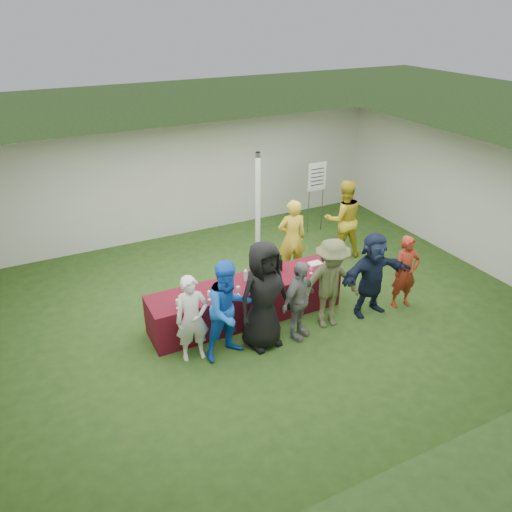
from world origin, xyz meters
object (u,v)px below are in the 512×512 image
staff_back (343,219)px  customer_6 (405,272)px  dump_bucket (331,264)px  customer_0 (192,319)px  wine_list_sign (317,182)px  staff_pourer (292,238)px  customer_2 (264,296)px  customer_1 (229,310)px  serving_table (246,301)px  customer_3 (299,301)px  customer_5 (372,274)px  customer_4 (331,284)px

staff_back → customer_6: bearing=100.0°
dump_bucket → customer_0: customer_0 is taller
wine_list_sign → staff_pourer: (-1.66, -1.67, -0.47)m
staff_pourer → customer_0: 3.33m
staff_pourer → customer_6: (1.29, -2.04, -0.12)m
wine_list_sign → dump_bucket: bearing=-117.8°
wine_list_sign → customer_2: 4.90m
wine_list_sign → customer_2: (-3.32, -3.60, -0.35)m
customer_0 → customer_1: customer_1 is taller
serving_table → customer_0: customer_0 is taller
dump_bucket → customer_6: bearing=-30.9°
wine_list_sign → customer_3: (-2.69, -3.68, -0.58)m
staff_back → customer_6: staff_back is taller
customer_0 → customer_5: 3.42m
staff_pourer → customer_1: bearing=51.7°
customer_0 → customer_2: (1.19, -0.18, 0.21)m
staff_pourer → staff_back: bearing=-158.7°
customer_0 → customer_6: (4.13, -0.30, -0.03)m
staff_back → customer_2: customer_2 is taller
wine_list_sign → customer_3: bearing=-126.1°
staff_back → customer_0: 4.76m
customer_6 → dump_bucket: bearing=156.7°
serving_table → dump_bucket: size_ratio=14.85×
serving_table → customer_1: (-0.70, -0.83, 0.49)m
dump_bucket → customer_5: (0.49, -0.63, -0.03)m
dump_bucket → staff_pourer: (-0.08, 1.31, 0.01)m
serving_table → staff_pourer: bearing=34.6°
serving_table → customer_2: size_ratio=1.87×
dump_bucket → customer_5: size_ratio=0.15×
customer_5 → customer_4: bearing=179.6°
customer_1 → customer_3: bearing=-11.9°
customer_0 → staff_back: bearing=31.9°
wine_list_sign → customer_4: (-2.00, -3.62, -0.46)m
staff_pourer → customer_0: bearing=43.0°
customer_3 → customer_4: size_ratio=0.86×
dump_bucket → customer_2: 1.85m
staff_pourer → customer_4: size_ratio=0.99×
serving_table → customer_3: size_ratio=2.46×
customer_2 → customer_3: bearing=-14.8°
customer_0 → customer_3: customer_0 is taller
customer_0 → customer_5: (3.42, -0.20, 0.06)m
customer_5 → customer_6: bearing=-7.8°
wine_list_sign → customer_5: (-1.09, -3.62, -0.50)m
dump_bucket → customer_1: size_ratio=0.14×
serving_table → customer_3: customer_3 is taller
wine_list_sign → customer_4: bearing=-118.9°
staff_back → customer_6: 2.30m
wine_list_sign → customer_6: wine_list_sign is taller
customer_3 → customer_4: (0.69, 0.06, 0.12)m
staff_back → customer_1: 4.35m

